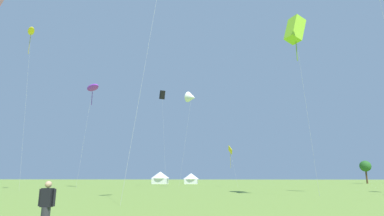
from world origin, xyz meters
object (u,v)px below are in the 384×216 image
(kite_black_box, at_px, (162,95))
(festival_tent_center, at_px, (191,178))
(person_spectator, at_px, (46,209))
(tree_distant_right, at_px, (365,166))
(kite_yellow_parafoil, at_px, (31,31))
(kite_yellow_diamond, at_px, (230,151))
(kite_white_delta, at_px, (191,97))
(festival_tent_right, at_px, (160,177))
(kite_purple_parafoil, at_px, (93,88))
(kite_lime_box, at_px, (295,30))

(kite_black_box, height_order, festival_tent_center, kite_black_box)
(kite_black_box, distance_m, festival_tent_center, 26.75)
(person_spectator, height_order, tree_distant_right, tree_distant_right)
(kite_black_box, bearing_deg, festival_tent_center, 76.81)
(festival_tent_center, bearing_deg, kite_black_box, -103.19)
(kite_yellow_parafoil, relative_size, tree_distant_right, 3.96)
(festival_tent_center, bearing_deg, kite_yellow_parafoil, -119.76)
(kite_yellow_diamond, relative_size, kite_white_delta, 0.45)
(kite_black_box, xyz_separation_m, person_spectator, (4.63, -50.61, -17.63))
(kite_yellow_diamond, distance_m, kite_white_delta, 13.14)
(festival_tent_right, bearing_deg, kite_white_delta, -69.12)
(kite_black_box, relative_size, festival_tent_center, 4.67)
(kite_yellow_diamond, relative_size, festival_tent_right, 1.63)
(festival_tent_center, xyz_separation_m, tree_distant_right, (47.56, 6.98, 3.11))
(kite_yellow_parafoil, bearing_deg, person_spectator, -54.86)
(person_spectator, bearing_deg, kite_yellow_diamond, 79.65)
(kite_purple_parafoil, relative_size, kite_white_delta, 1.07)
(kite_yellow_parafoil, bearing_deg, festival_tent_right, 69.98)
(festival_tent_center, bearing_deg, festival_tent_right, 180.00)
(festival_tent_right, bearing_deg, kite_black_box, -80.43)
(kite_yellow_parafoil, bearing_deg, kite_yellow_diamond, 30.37)
(festival_tent_right, bearing_deg, kite_purple_parafoil, -106.85)
(kite_lime_box, bearing_deg, kite_purple_parafoil, 146.07)
(kite_purple_parafoil, height_order, tree_distant_right, kite_purple_parafoil)
(person_spectator, bearing_deg, kite_lime_box, 55.54)
(kite_lime_box, relative_size, kite_white_delta, 1.11)
(person_spectator, height_order, festival_tent_right, festival_tent_right)
(tree_distant_right, bearing_deg, kite_black_box, -152.59)
(kite_white_delta, relative_size, festival_tent_center, 4.21)
(kite_yellow_parafoil, bearing_deg, kite_black_box, 47.10)
(person_spectator, bearing_deg, kite_purple_parafoil, 110.96)
(kite_white_delta, bearing_deg, person_spectator, -92.36)
(person_spectator, distance_m, tree_distant_right, 91.24)
(kite_purple_parafoil, xyz_separation_m, festival_tent_center, (16.53, 27.82, -16.51))
(kite_yellow_parafoil, xyz_separation_m, festival_tent_center, (22.36, 39.10, -22.38))
(kite_yellow_diamond, relative_size, tree_distant_right, 1.28)
(tree_distant_right, bearing_deg, kite_purple_parafoil, -151.50)
(kite_lime_box, xyz_separation_m, kite_yellow_parafoil, (-37.22, 9.84, 5.99))
(person_spectator, relative_size, festival_tent_right, 0.36)
(kite_purple_parafoil, relative_size, person_spectator, 10.82)
(kite_yellow_diamond, xyz_separation_m, kite_purple_parafoil, (-25.59, -7.11, 11.28))
(kite_white_delta, bearing_deg, tree_distant_right, 35.64)
(festival_tent_center, bearing_deg, kite_white_delta, -86.11)
(kite_black_box, relative_size, kite_white_delta, 1.11)
(kite_purple_parafoil, bearing_deg, festival_tent_center, 59.27)
(festival_tent_right, xyz_separation_m, festival_tent_center, (8.11, 0.00, -0.24))
(kite_yellow_diamond, xyz_separation_m, tree_distant_right, (38.51, 27.68, -2.13))
(person_spectator, relative_size, tree_distant_right, 0.28)
(kite_lime_box, relative_size, tree_distant_right, 3.15)
(kite_yellow_diamond, height_order, tree_distant_right, kite_yellow_diamond)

